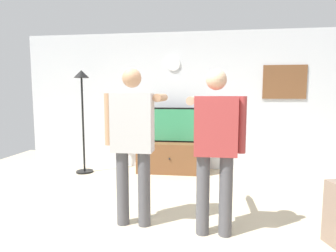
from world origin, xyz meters
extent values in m
plane|color=beige|center=(0.00, 0.00, 0.00)|extent=(8.40, 8.40, 0.00)
cube|color=silver|center=(0.00, 2.95, 1.35)|extent=(6.40, 0.10, 2.70)
cube|color=brown|center=(-0.18, 2.60, 0.29)|extent=(1.28, 0.53, 0.57)
sphere|color=black|center=(-0.18, 2.32, 0.32)|extent=(0.04, 0.04, 0.04)
cube|color=black|center=(-0.18, 2.65, 0.91)|extent=(1.12, 0.06, 0.67)
cube|color=#338C59|center=(-0.18, 2.62, 0.91)|extent=(1.06, 0.01, 0.61)
cylinder|color=white|center=(-0.18, 2.89, 2.09)|extent=(0.27, 0.03, 0.27)
cube|color=brown|center=(1.93, 2.90, 1.72)|extent=(0.79, 0.04, 0.63)
cylinder|color=black|center=(-1.82, 2.33, 0.01)|extent=(0.32, 0.32, 0.03)
cylinder|color=black|center=(-1.82, 2.33, 0.91)|extent=(0.04, 0.04, 1.77)
cone|color=black|center=(-1.82, 2.33, 1.87)|extent=(0.28, 0.28, 0.14)
cylinder|color=#4C4C51|center=(-0.46, 0.33, 0.43)|extent=(0.14, 0.14, 0.86)
cylinder|color=#4C4C51|center=(-0.21, 0.33, 0.43)|extent=(0.14, 0.14, 0.86)
cube|color=#B7B7B7|center=(-0.33, 0.33, 1.18)|extent=(0.46, 0.22, 0.65)
sphere|color=tan|center=(-0.33, 0.33, 1.67)|extent=(0.21, 0.21, 0.21)
cylinder|color=tan|center=(-0.61, 0.33, 1.21)|extent=(0.09, 0.09, 0.58)
cylinder|color=tan|center=(-0.06, 0.62, 1.45)|extent=(0.09, 0.58, 0.09)
cube|color=white|center=(-0.06, 0.94, 1.45)|extent=(0.04, 0.12, 0.04)
cylinder|color=#4C4C51|center=(0.45, 0.22, 0.43)|extent=(0.14, 0.14, 0.86)
cylinder|color=#4C4C51|center=(0.69, 0.22, 0.43)|extent=(0.14, 0.14, 0.86)
cube|color=#A53838|center=(0.57, 0.22, 1.17)|extent=(0.43, 0.22, 0.61)
sphere|color=tan|center=(0.57, 0.22, 1.64)|extent=(0.21, 0.21, 0.21)
cylinder|color=tan|center=(0.31, 0.51, 1.42)|extent=(0.09, 0.58, 0.09)
cube|color=white|center=(0.31, 0.83, 1.42)|extent=(0.04, 0.12, 0.04)
cylinder|color=#A53838|center=(0.83, 0.22, 1.18)|extent=(0.09, 0.09, 0.58)
camera|label=1|loc=(0.47, -2.68, 1.49)|focal=30.03mm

